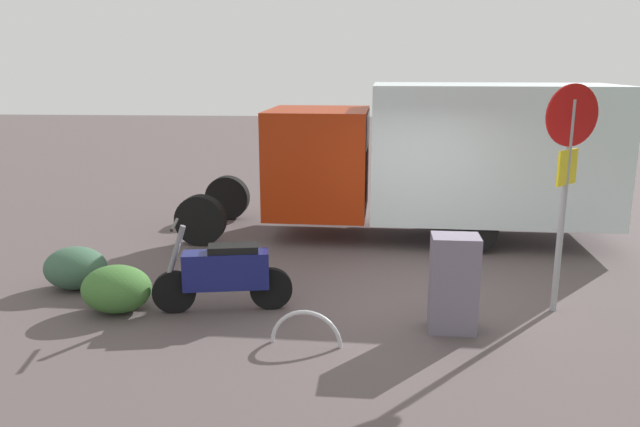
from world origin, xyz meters
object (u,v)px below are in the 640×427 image
Objects in this scene: stop_sign at (567,164)px; utility_cabinet at (454,283)px; bike_rack_hoop at (306,345)px; motorcycle at (225,273)px; box_truck_near at (435,153)px.

utility_cabinet is (1.42, 0.69, -1.35)m from stop_sign.
stop_sign is 3.90m from bike_rack_hoop.
bike_rack_hoop is at bearing 130.70° from motorcycle.
motorcycle is 2.12× the size of bike_rack_hoop.
box_truck_near is 6.52× the size of utility_cabinet.
motorcycle is at bearing -8.03° from utility_cabinet.
box_truck_near is 4.30× the size of motorcycle.
stop_sign reaches higher than bike_rack_hoop.
box_truck_near is 4.96m from motorcycle.
utility_cabinet reaches higher than bike_rack_hoop.
bike_rack_hoop is at bearing 69.72° from box_truck_near.
motorcycle is at bearing 52.83° from box_truck_near.
bike_rack_hoop is (1.93, 4.69, -1.57)m from box_truck_near.
utility_cabinet is at bearing 89.29° from box_truck_near.
motorcycle is at bearing -39.60° from bike_rack_hoop.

